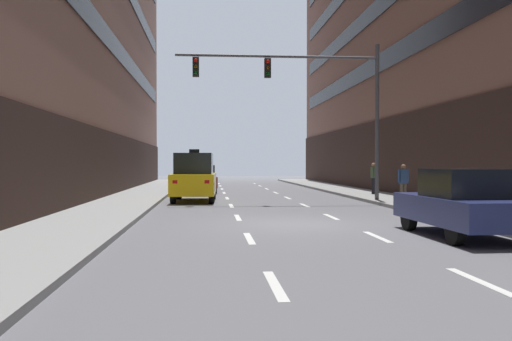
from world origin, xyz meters
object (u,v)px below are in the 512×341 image
car_driving_0 (201,176)px  pedestrian_1 (373,176)px  traffic_signal_0 (310,90)px  taxi_driving_1 (194,177)px  car_driving_2 (201,179)px  pedestrian_0 (403,181)px  car_parked_1 (463,203)px

car_driving_0 → pedestrian_1: (9.31, -11.70, 0.27)m
traffic_signal_0 → pedestrian_1: size_ratio=5.47×
taxi_driving_1 → car_driving_2: bearing=88.6°
car_driving_2 → pedestrian_0: 14.69m
car_driving_0 → car_driving_2: size_ratio=1.02×
car_driving_0 → car_parked_1: 28.42m
car_parked_1 → car_driving_0: bearing=103.5°
car_driving_0 → car_driving_2: car_driving_0 is taller
car_driving_2 → traffic_signal_0: (4.94, -9.66, 4.21)m
car_driving_0 → car_parked_1: (6.62, -27.64, -0.02)m
traffic_signal_0 → pedestrian_1: 7.37m
taxi_driving_1 → car_driving_0: bearing=89.6°
car_driving_0 → taxi_driving_1: taxi_driving_1 is taller
taxi_driving_1 → pedestrian_0: 9.44m
taxi_driving_1 → car_driving_2: 8.00m
car_driving_0 → taxi_driving_1: bearing=-90.4°
car_driving_0 → car_parked_1: car_driving_0 is taller
pedestrian_0 → pedestrian_1: 7.08m
taxi_driving_1 → traffic_signal_0: traffic_signal_0 is taller
car_driving_0 → car_driving_2: (0.10, -6.60, -0.02)m
traffic_signal_0 → car_driving_0: bearing=107.2°
car_driving_0 → pedestrian_0: size_ratio=2.85×
car_driving_0 → traffic_signal_0: (5.04, -16.26, 4.19)m
pedestrian_0 → pedestrian_1: size_ratio=0.96×
car_driving_2 → pedestrian_0: bearing=-55.6°
car_parked_1 → car_driving_2: bearing=107.2°
car_driving_2 → pedestrian_1: 10.53m
car_driving_0 → pedestrian_0: bearing=-65.9°
traffic_signal_0 → pedestrian_0: 5.75m
car_driving_2 → pedestrian_1: (9.21, -5.10, 0.28)m
car_driving_0 → pedestrian_1: 14.95m
car_parked_1 → traffic_signal_0: (-1.58, 11.38, 4.21)m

